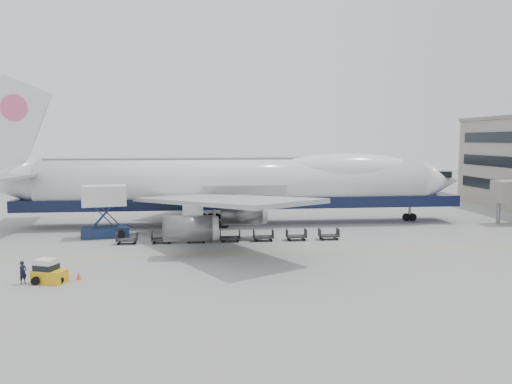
{
  "coord_description": "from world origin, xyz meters",
  "views": [
    {
      "loc": [
        -4.57,
        -55.98,
        11.61
      ],
      "look_at": [
        2.17,
        6.0,
        5.06
      ],
      "focal_mm": 35.0,
      "sensor_mm": 36.0,
      "label": 1
    }
  ],
  "objects": [
    {
      "name": "ground_worker",
      "position": [
        -19.04,
        -14.86,
        0.95
      ],
      "size": [
        0.75,
        0.83,
        1.9
      ],
      "primitive_type": "imported",
      "rotation": [
        0.0,
        0.0,
        1.02
      ],
      "color": "black",
      "rests_on": "ground"
    },
    {
      "name": "dolly_4",
      "position": [
        2.38,
        0.13,
        0.53
      ],
      "size": [
        2.3,
        1.35,
        1.3
      ],
      "color": "#2D2D30",
      "rests_on": "ground"
    },
    {
      "name": "airliner",
      "position": [
        0.64,
        12.0,
        5.62
      ],
      "size": [
        67.0,
        55.3,
        19.98
      ],
      "color": "white",
      "rests_on": "ground"
    },
    {
      "name": "dolly_1",
      "position": [
        -9.16,
        0.13,
        0.53
      ],
      "size": [
        2.3,
        1.35,
        1.3
      ],
      "color": "#2D2D30",
      "rests_on": "ground"
    },
    {
      "name": "dolly_3",
      "position": [
        -1.47,
        0.13,
        0.53
      ],
      "size": [
        2.3,
        1.35,
        1.3
      ],
      "color": "#2D2D30",
      "rests_on": "ground"
    },
    {
      "name": "hangar",
      "position": [
        -10.0,
        70.0,
        3.5
      ],
      "size": [
        110.0,
        8.0,
        7.0
      ],
      "primitive_type": "cube",
      "color": "slate",
      "rests_on": "ground"
    },
    {
      "name": "catering_truck",
      "position": [
        -16.17,
        4.52,
        3.46
      ],
      "size": [
        5.85,
        4.48,
        6.2
      ],
      "rotation": [
        0.0,
        0.0,
        0.18
      ],
      "color": "#172746",
      "rests_on": "ground"
    },
    {
      "name": "baggage_tug",
      "position": [
        -17.15,
        -14.61,
        0.85
      ],
      "size": [
        2.96,
        2.27,
        1.92
      ],
      "rotation": [
        0.0,
        0.0,
        -0.37
      ],
      "color": "gold",
      "rests_on": "ground"
    },
    {
      "name": "dolly_5",
      "position": [
        6.23,
        0.13,
        0.53
      ],
      "size": [
        2.3,
        1.35,
        1.3
      ],
      "color": "#2D2D30",
      "rests_on": "ground"
    },
    {
      "name": "dolly_6",
      "position": [
        10.08,
        0.13,
        0.53
      ],
      "size": [
        2.3,
        1.35,
        1.3
      ],
      "color": "#2D2D30",
      "rests_on": "ground"
    },
    {
      "name": "dolly_2",
      "position": [
        -5.31,
        0.13,
        0.53
      ],
      "size": [
        2.3,
        1.35,
        1.3
      ],
      "color": "#2D2D30",
      "rests_on": "ground"
    },
    {
      "name": "dolly_0",
      "position": [
        -13.01,
        0.13,
        0.53
      ],
      "size": [
        2.3,
        1.35,
        1.3
      ],
      "color": "#2D2D30",
      "rests_on": "ground"
    },
    {
      "name": "ground",
      "position": [
        0.0,
        0.0,
        0.0
      ],
      "size": [
        260.0,
        260.0,
        0.0
      ],
      "primitive_type": "plane",
      "color": "gray",
      "rests_on": "ground"
    },
    {
      "name": "traffic_cone",
      "position": [
        -14.92,
        -13.96,
        0.29
      ],
      "size": [
        0.42,
        0.42,
        0.62
      ],
      "rotation": [
        0.0,
        0.0,
        -0.27
      ],
      "color": "#F35C0C",
      "rests_on": "ground"
    },
    {
      "name": "apron_line",
      "position": [
        0.0,
        -6.0,
        0.01
      ],
      "size": [
        60.0,
        0.15,
        0.01
      ],
      "primitive_type": "cube",
      "color": "gold",
      "rests_on": "ground"
    }
  ]
}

